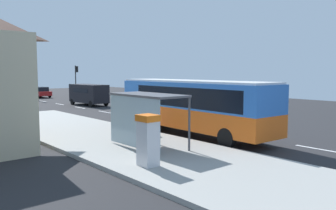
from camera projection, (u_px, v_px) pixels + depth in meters
The scene contains 20 objects.
ground_plane at pixel (102, 112), 31.63m from camera, with size 56.00×92.00×0.04m, color #262628.
sidewalk_platform at pixel (111, 140), 18.41m from camera, with size 6.20×30.00×0.18m, color #999993.
lane_stripe_seg_0 at pixel (317, 149), 16.69m from camera, with size 0.16×2.20×0.01m, color silver.
lane_stripe_seg_1 at pixel (235, 134), 20.47m from camera, with size 0.16×2.20×0.01m, color silver.
lane_stripe_seg_2 at pixel (178, 125), 24.24m from camera, with size 0.16×2.20×0.01m, color silver.
lane_stripe_seg_3 at pixel (136, 117), 28.02m from camera, with size 0.16×2.20×0.01m, color silver.
lane_stripe_seg_4 at pixel (105, 112), 31.79m from camera, with size 0.16×2.20×0.01m, color silver.
lane_stripe_seg_5 at pixel (80, 108), 35.57m from camera, with size 0.16×2.20×0.01m, color silver.
lane_stripe_seg_6 at pixel (60, 104), 39.34m from camera, with size 0.16×2.20×0.01m, color silver.
lane_stripe_seg_7 at pixel (43, 101), 43.12m from camera, with size 0.16×2.20×0.01m, color silver.
bus at pixel (192, 104), 20.25m from camera, with size 2.91×11.09×3.21m.
white_van at pixel (89, 93), 38.01m from camera, with size 2.25×5.29×2.30m.
sedan_near at pixel (40, 92), 49.36m from camera, with size 1.99×4.47×1.52m.
ticket_machine at pixel (148, 140), 12.99m from camera, with size 0.66×0.76×1.94m.
recycling_bin_orange at pixel (148, 126), 19.48m from camera, with size 0.52×0.52×0.95m, color orange.
recycling_bin_yellow at pixel (141, 125), 20.01m from camera, with size 0.52×0.52×0.95m, color yellow.
traffic_light_near_side at pixel (76, 76), 47.36m from camera, with size 0.49×0.28×4.51m.
traffic_light_far_side at pixel (8, 76), 42.37m from camera, with size 0.49×0.28×4.73m.
traffic_light_median at pixel (34, 75), 45.23m from camera, with size 0.49×0.28×4.85m.
bus_shelter at pixel (143, 107), 16.02m from camera, with size 1.80×4.00×2.50m.
Camera 1 is at (-15.91, -13.75, 3.73)m, focal length 37.01 mm.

